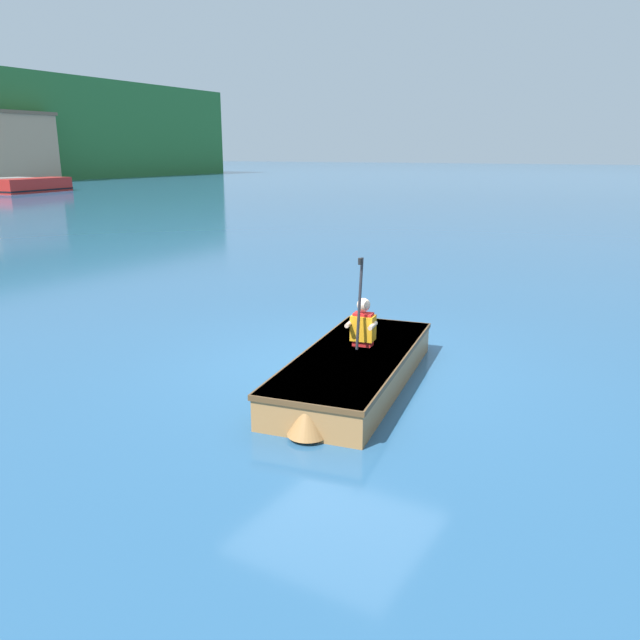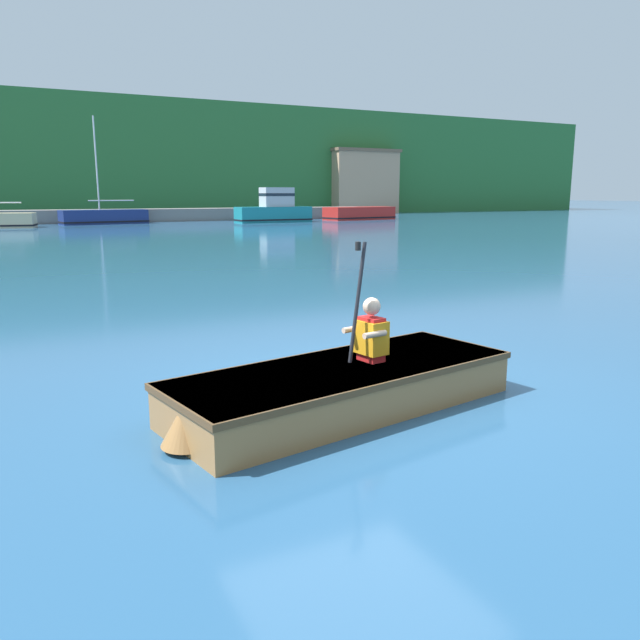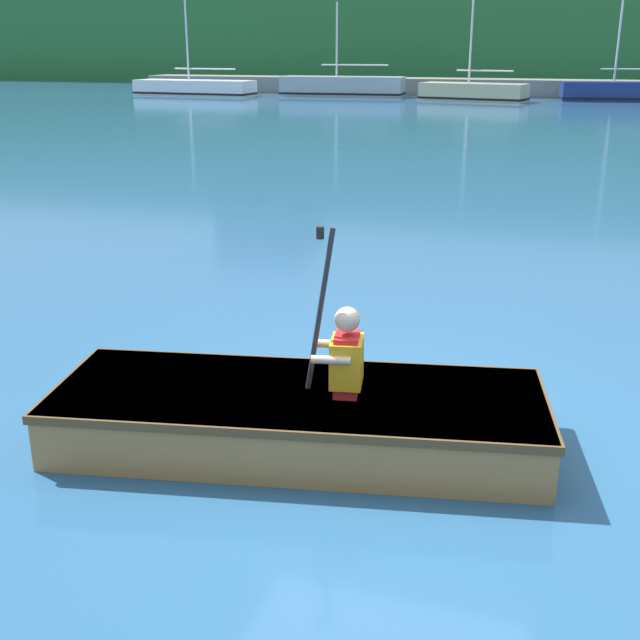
{
  "view_description": "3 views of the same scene",
  "coord_description": "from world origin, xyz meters",
  "px_view_note": "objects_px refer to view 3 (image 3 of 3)",
  "views": [
    {
      "loc": [
        -6.88,
        -3.8,
        2.79
      ],
      "look_at": [
        -0.43,
        0.05,
        0.76
      ],
      "focal_mm": 35.0,
      "sensor_mm": 36.0,
      "label": 1
    },
    {
      "loc": [
        -3.15,
        -5.36,
        1.99
      ],
      "look_at": [
        -0.43,
        0.05,
        0.76
      ],
      "focal_mm": 35.0,
      "sensor_mm": 36.0,
      "label": 2
    },
    {
      "loc": [
        1.24,
        -5.2,
        2.65
      ],
      "look_at": [
        -0.43,
        0.05,
        0.76
      ],
      "focal_mm": 45.0,
      "sensor_mm": 36.0,
      "label": 3
    }
  ],
  "objects_px": {
    "moored_boat_dock_west_inner": "(195,88)",
    "moored_boat_dock_center_near": "(473,92)",
    "moored_boat_dock_east_end": "(342,87)",
    "rowboat_foreground": "(291,414)",
    "person_paddler": "(345,355)",
    "moored_boat_dock_east_inner": "(618,92)"
  },
  "relations": [
    {
      "from": "moored_boat_dock_center_near",
      "to": "rowboat_foreground",
      "type": "bearing_deg",
      "value": -84.48
    },
    {
      "from": "moored_boat_dock_west_inner",
      "to": "moored_boat_dock_east_end",
      "type": "xyz_separation_m",
      "value": [
        8.06,
        1.58,
        0.11
      ]
    },
    {
      "from": "moored_boat_dock_center_near",
      "to": "rowboat_foreground",
      "type": "relative_size",
      "value": 1.55
    },
    {
      "from": "moored_boat_dock_west_inner",
      "to": "moored_boat_dock_east_end",
      "type": "relative_size",
      "value": 1.01
    },
    {
      "from": "rowboat_foreground",
      "to": "person_paddler",
      "type": "bearing_deg",
      "value": 10.5
    },
    {
      "from": "moored_boat_dock_east_inner",
      "to": "moored_boat_dock_west_inner",
      "type": "bearing_deg",
      "value": -174.79
    },
    {
      "from": "moored_boat_dock_east_inner",
      "to": "rowboat_foreground",
      "type": "relative_size",
      "value": 1.92
    },
    {
      "from": "person_paddler",
      "to": "moored_boat_dock_center_near",
      "type": "bearing_deg",
      "value": 96.09
    },
    {
      "from": "rowboat_foreground",
      "to": "person_paddler",
      "type": "distance_m",
      "value": 0.59
    },
    {
      "from": "person_paddler",
      "to": "moored_boat_dock_east_end",
      "type": "bearing_deg",
      "value": 106.18
    },
    {
      "from": "moored_boat_dock_west_inner",
      "to": "moored_boat_dock_center_near",
      "type": "height_order",
      "value": "moored_boat_dock_center_near"
    },
    {
      "from": "moored_boat_dock_west_inner",
      "to": "moored_boat_dock_east_inner",
      "type": "relative_size",
      "value": 0.99
    },
    {
      "from": "rowboat_foreground",
      "to": "person_paddler",
      "type": "height_order",
      "value": "person_paddler"
    },
    {
      "from": "rowboat_foreground",
      "to": "person_paddler",
      "type": "relative_size",
      "value": 3.12
    },
    {
      "from": "moored_boat_dock_west_inner",
      "to": "person_paddler",
      "type": "xyz_separation_m",
      "value": [
        19.24,
        -36.95,
        0.29
      ]
    },
    {
      "from": "moored_boat_dock_east_end",
      "to": "moored_boat_dock_west_inner",
      "type": "bearing_deg",
      "value": -168.89
    },
    {
      "from": "rowboat_foreground",
      "to": "moored_boat_dock_west_inner",
      "type": "bearing_deg",
      "value": 117.01
    },
    {
      "from": "moored_boat_dock_center_near",
      "to": "person_paddler",
      "type": "height_order",
      "value": "moored_boat_dock_center_near"
    },
    {
      "from": "moored_boat_dock_east_inner",
      "to": "rowboat_foreground",
      "type": "height_order",
      "value": "moored_boat_dock_east_inner"
    },
    {
      "from": "moored_boat_dock_east_end",
      "to": "rowboat_foreground",
      "type": "bearing_deg",
      "value": -74.35
    },
    {
      "from": "moored_boat_dock_east_inner",
      "to": "rowboat_foreground",
      "type": "xyz_separation_m",
      "value": [
        -3.31,
        -39.04,
        -0.23
      ]
    },
    {
      "from": "moored_boat_dock_center_near",
      "to": "moored_boat_dock_east_inner",
      "type": "xyz_separation_m",
      "value": [
        6.89,
        2.07,
        0.04
      ]
    }
  ]
}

